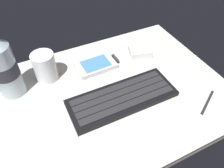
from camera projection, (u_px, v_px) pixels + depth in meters
ground_plane at (112, 94)px, 60.90cm from camera, size 64.00×48.00×2.80cm
keyboard at (122, 98)px, 57.71cm from camera, size 29.05×11.12×1.70cm
handheld_device at (98, 65)px, 67.24cm from camera, size 12.99×8.01×1.50cm
juice_cup at (45, 68)px, 61.43cm from camera, size 6.40×6.40×8.50cm
water_bottle at (3, 67)px, 53.97cm from camera, size 6.73×6.73×20.80cm
charger_block at (140, 52)px, 71.07cm from camera, size 8.32×7.39×2.40cm
stylus_pen at (208, 102)px, 57.32cm from camera, size 8.59×5.33×0.70cm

